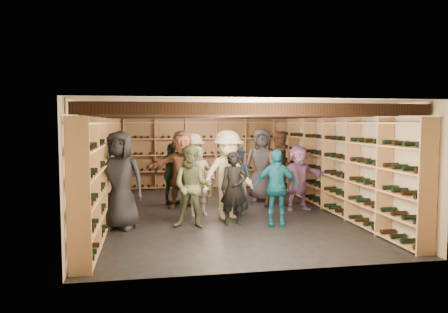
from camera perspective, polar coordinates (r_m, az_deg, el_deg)
name	(u,v)px	position (r m, az deg, el deg)	size (l,w,h in m)	color
ground	(221,212)	(10.08, -0.35, -7.32)	(8.00, 8.00, 0.00)	black
walls	(221,160)	(9.90, -0.35, -0.51)	(5.52, 8.02, 2.40)	#B8A88F
ceiling	(221,107)	(9.87, -0.35, 6.45)	(5.50, 8.00, 0.01)	beige
ceiling_joists	(221,114)	(9.87, -0.35, 5.63)	(5.40, 7.12, 0.18)	black
wine_rack_left	(105,168)	(9.82, -15.31, -1.45)	(0.32, 7.50, 2.15)	tan
wine_rack_right	(328,164)	(10.65, 13.41, -0.95)	(0.32, 7.50, 2.15)	tan
wine_rack_back	(201,154)	(13.69, -3.05, 0.36)	(4.70, 0.30, 2.15)	tan
crate_stack_left	(203,180)	(12.34, -2.78, -3.13)	(0.58, 0.48, 0.85)	tan
crate_stack_right	(235,192)	(11.39, 1.39, -4.63)	(0.58, 0.47, 0.51)	tan
crate_loose	(230,198)	(11.40, 0.80, -5.50)	(0.50, 0.33, 0.17)	tan
person_0	(120,180)	(8.64, -13.42, -3.03)	(0.93, 0.61, 1.91)	black
person_1	(234,189)	(8.77, 1.31, -4.21)	(0.54, 0.35, 1.47)	black
person_2	(192,187)	(8.54, -4.17, -3.97)	(0.79, 0.61, 1.62)	#4A5335
person_3	(228,175)	(9.32, 0.48, -2.42)	(1.22, 0.70, 1.88)	beige
person_4	(276,188)	(8.79, 6.80, -4.04)	(0.90, 0.37, 1.53)	#115B7A
person_5	(182,169)	(10.59, -5.49, -1.63)	(1.74, 0.55, 1.88)	brown
person_6	(236,179)	(9.86, 1.53, -2.99)	(0.76, 0.50, 1.56)	#1C2B3F
person_7	(199,181)	(9.68, -3.28, -3.25)	(0.56, 0.36, 1.52)	gray
person_8	(281,169)	(10.74, 7.52, -1.64)	(0.90, 0.70, 1.84)	#41291A
person_9	(193,169)	(11.15, -4.10, -1.58)	(1.14, 0.66, 1.77)	#B6B5A8
person_10	(171,173)	(11.12, -6.92, -2.21)	(0.90, 0.38, 1.54)	#284B37
person_11	(299,177)	(10.39, 9.71, -2.70)	(1.43, 0.46, 1.55)	#895E97
person_12	(262,165)	(11.47, 5.00, -1.09)	(0.93, 0.60, 1.90)	#35343A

